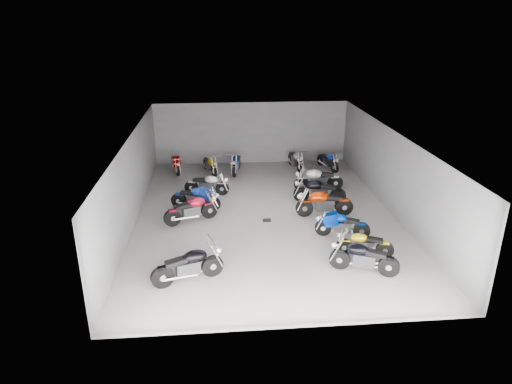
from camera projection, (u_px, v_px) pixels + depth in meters
ground at (265, 215)px, 17.93m from camera, size 14.00×14.00×0.00m
wall_back at (251, 133)px, 23.87m from camera, size 10.00×0.10×3.20m
wall_left at (132, 181)px, 16.95m from camera, size 0.10×14.00×3.20m
wall_right at (393, 173)px, 17.77m from camera, size 0.10×14.00×3.20m
ceiling at (266, 135)px, 16.78m from camera, size 10.00×14.00×0.04m
drain_grate at (267, 220)px, 17.47m from camera, size 0.32×0.32×0.01m
motorcycle_left_a at (189, 265)px, 13.27m from camera, size 2.11×0.87×0.96m
motorcycle_left_d at (192, 209)px, 17.17m from camera, size 2.02×1.01×0.94m
motorcycle_left_e at (196, 198)px, 18.26m from camera, size 2.02×0.82×0.92m
motorcycle_left_f at (207, 184)px, 19.85m from camera, size 1.96×0.59×0.87m
motorcycle_right_a at (363, 258)px, 13.75m from camera, size 2.00×0.94×0.93m
motorcycle_right_b at (364, 244)px, 14.70m from camera, size 1.84×0.57×0.82m
motorcycle_right_c at (342, 225)px, 16.01m from camera, size 1.90×0.63×0.85m
motorcycle_right_d at (324, 203)px, 17.69m from camera, size 2.26×0.44×1.00m
motorcycle_right_e at (319, 191)px, 18.94m from camera, size 2.16×0.70×0.96m
motorcycle_right_f at (318, 179)px, 20.28m from camera, size 2.22×0.44×0.97m
motorcycle_back_a at (176, 163)px, 22.75m from camera, size 0.57×1.85×0.83m
motorcycle_back_b at (210, 164)px, 22.58m from camera, size 0.70×1.85×0.84m
motorcycle_back_c at (236, 163)px, 22.65m from camera, size 0.56×2.06×0.91m
motorcycle_back_e at (296, 160)px, 23.23m from camera, size 0.50×2.01×0.89m
motorcycle_back_f at (328, 161)px, 23.15m from camera, size 0.71×1.84×0.83m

